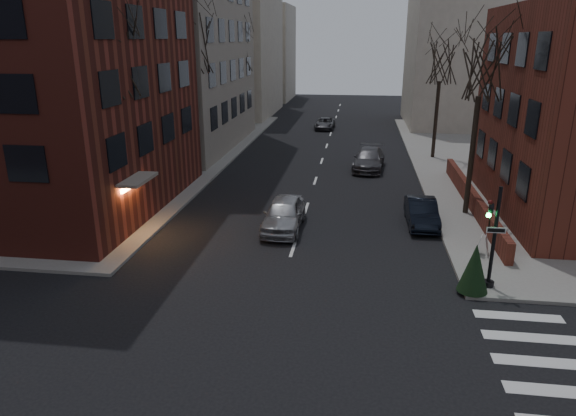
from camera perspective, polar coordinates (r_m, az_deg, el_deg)
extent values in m
cube|color=maroon|center=(32.02, -28.09, 15.83)|extent=(15.00, 15.00, 18.00)
cube|color=maroon|center=(30.78, 19.76, 0.98)|extent=(0.35, 16.00, 1.00)
cube|color=#BEB3A0|center=(67.20, -7.89, 17.98)|extent=(14.00, 16.00, 18.00)
cube|color=#BEB3A0|center=(61.06, 20.21, 16.11)|extent=(14.00, 14.00, 16.00)
cube|color=#BEB3A0|center=(83.34, -3.22, 16.79)|extent=(10.00, 12.00, 14.00)
cylinder|color=black|center=(20.79, 21.94, -3.09)|extent=(0.14, 0.14, 4.00)
cylinder|color=black|center=(21.52, 21.34, -7.81)|extent=(0.44, 0.44, 0.20)
imported|color=black|center=(20.45, 21.54, -0.85)|extent=(0.16, 0.20, 1.00)
sphere|color=#19FF4C|center=(20.37, 21.40, -0.75)|extent=(0.18, 0.18, 0.18)
cube|color=white|center=(20.57, 22.13, -2.30)|extent=(0.70, 0.03, 0.22)
cylinder|color=#2D231C|center=(27.10, -17.70, 5.13)|extent=(0.28, 0.28, 6.65)
cylinder|color=#2D231C|center=(38.05, -10.09, 9.59)|extent=(0.28, 0.28, 7.00)
cylinder|color=#2D231C|center=(51.48, -5.31, 11.64)|extent=(0.28, 0.28, 6.30)
cylinder|color=#2D231C|center=(29.08, 19.73, 5.43)|extent=(0.28, 0.28, 6.30)
cylinder|color=#2D231C|center=(42.69, 16.10, 9.38)|extent=(0.28, 0.28, 5.95)
cylinder|color=black|center=(34.20, -11.10, 7.71)|extent=(0.12, 0.12, 6.00)
sphere|color=#FFA54C|center=(33.78, -11.43, 12.88)|extent=(0.36, 0.36, 0.36)
cylinder|color=black|center=(53.31, -4.18, 11.73)|extent=(0.12, 0.12, 6.00)
sphere|color=#FFA54C|center=(53.04, -4.26, 15.06)|extent=(0.36, 0.36, 0.36)
imported|color=black|center=(27.47, 14.62, -0.48)|extent=(1.52, 4.19, 1.37)
imported|color=#9F9FA4|center=(25.99, -0.47, -0.66)|extent=(1.94, 4.75, 1.61)
imported|color=#434248|center=(38.54, 8.98, 5.37)|extent=(2.63, 5.39, 1.51)
imported|color=#404045|center=(55.68, 4.12, 9.35)|extent=(2.05, 4.26, 1.17)
cube|color=silver|center=(24.29, 20.81, -3.85)|extent=(0.54, 0.65, 0.89)
cone|color=black|center=(20.57, 20.01, -6.26)|extent=(1.25, 1.25, 1.90)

